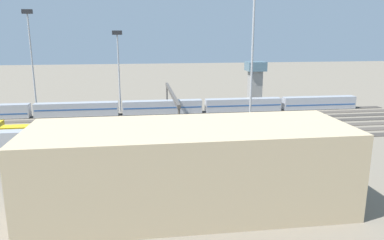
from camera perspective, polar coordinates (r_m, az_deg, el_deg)
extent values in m
plane|color=#756B5B|center=(92.53, -4.62, -0.99)|extent=(400.00, 400.00, 0.00)
cube|color=#3D3833|center=(107.10, -5.11, 1.01)|extent=(140.00, 2.80, 0.12)
cube|color=#4C443D|center=(102.22, -4.96, 0.42)|extent=(140.00, 2.80, 0.12)
cube|color=#3D3833|center=(97.36, -4.80, -0.23)|extent=(140.00, 2.80, 0.12)
cube|color=#3D3833|center=(92.51, -4.62, -0.95)|extent=(140.00, 2.80, 0.12)
cube|color=#4C443D|center=(87.68, -4.42, -1.75)|extent=(140.00, 2.80, 0.12)
cube|color=#4C443D|center=(82.88, -4.20, -2.65)|extent=(140.00, 2.80, 0.12)
cube|color=#3D3833|center=(78.09, -3.95, -3.65)|extent=(140.00, 2.80, 0.12)
cube|color=#A8AAB2|center=(80.34, 7.90, -1.80)|extent=(23.00, 3.00, 3.80)
cube|color=#A8AAB2|center=(77.42, -9.62, -2.45)|extent=(23.00, 3.00, 3.80)
cube|color=#A8AAB2|center=(81.88, -26.82, -2.86)|extent=(23.00, 3.00, 3.80)
cube|color=gold|center=(87.22, -27.21, -2.04)|extent=(10.00, 3.00, 3.60)
cube|color=#A8AAB2|center=(119.65, 19.21, 2.58)|extent=(23.00, 3.00, 3.80)
cube|color=#285193|center=(119.73, 19.19, 2.38)|extent=(22.40, 3.06, 0.36)
cube|color=#A8AAB2|center=(110.77, 7.98, 2.38)|extent=(23.00, 3.00, 3.80)
cube|color=#285193|center=(110.77, 7.98, 2.38)|extent=(22.40, 3.06, 0.36)
cube|color=#A8AAB2|center=(106.74, -4.63, 2.05)|extent=(23.00, 3.00, 3.80)
cube|color=#285193|center=(106.74, -4.63, 2.06)|extent=(22.40, 3.06, 0.36)
cube|color=#A8AAB2|center=(108.12, -17.54, 1.62)|extent=(23.00, 3.00, 3.80)
cube|color=#285193|center=(108.09, -17.54, 1.70)|extent=(22.40, 3.06, 0.36)
cylinder|color=#9EA0A5|center=(112.89, -23.66, 7.78)|extent=(0.44, 0.44, 28.11)
cube|color=#262628|center=(112.70, -24.38, 15.19)|extent=(2.80, 0.70, 1.20)
cylinder|color=#9EA0A5|center=(74.85, 9.31, 7.63)|extent=(0.44, 0.44, 31.23)
cylinder|color=#9EA0A5|center=(109.19, -11.34, 7.00)|extent=(0.44, 0.44, 22.51)
cube|color=#262628|center=(108.58, -11.63, 13.23)|extent=(2.80, 0.70, 1.20)
cylinder|color=#4C4742|center=(108.53, -3.93, 3.32)|extent=(0.50, 0.50, 8.00)
cylinder|color=#4C4742|center=(75.21, -2.04, -1.17)|extent=(0.50, 0.50, 8.00)
cube|color=#4C4742|center=(90.99, -3.19, 4.19)|extent=(0.70, 35.00, 0.80)
cube|color=tan|center=(48.47, -0.29, -7.45)|extent=(41.48, 14.46, 11.26)
cube|color=gray|center=(123.68, 9.79, 5.07)|extent=(4.00, 4.00, 10.91)
cube|color=slate|center=(122.89, 9.91, 8.28)|extent=(6.00, 6.00, 3.00)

